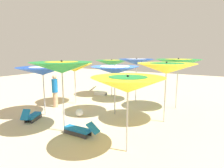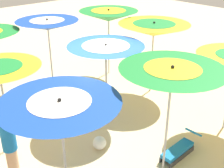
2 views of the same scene
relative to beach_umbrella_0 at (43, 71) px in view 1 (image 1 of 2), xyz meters
name	(u,v)px [view 1 (image 1 of 2)]	position (x,y,z in m)	size (l,w,h in m)	color
ground	(113,113)	(1.93, -2.40, -2.02)	(35.67, 35.67, 0.04)	beige
beach_umbrella_0	(43,71)	(0.00, 0.00, 0.00)	(2.20, 2.20, 2.23)	#B2B2B7
beach_umbrella_1	(62,67)	(-0.83, -2.05, 0.30)	(2.11, 2.11, 2.54)	#B2B2B7
beach_umbrella_2	(128,84)	(-0.91, -4.60, -0.05)	(2.01, 2.01, 2.21)	#B2B2B7
beach_umbrella_3	(75,67)	(2.20, 0.18, 0.00)	(1.90, 1.90, 2.26)	#B2B2B7
beach_umbrella_4	(115,70)	(1.77, -2.59, 0.02)	(2.11, 2.11, 2.25)	#B2B2B7
beach_umbrella_5	(166,68)	(1.99, -4.80, 0.19)	(2.29, 2.29, 2.44)	#B2B2B7
beach_umbrella_6	(112,63)	(4.90, -0.50, 0.12)	(2.09, 2.09, 2.36)	#B2B2B7
beach_umbrella_7	(136,62)	(4.45, -2.40, 0.27)	(2.04, 2.04, 2.49)	#B2B2B7
beach_umbrella_8	(178,63)	(4.13, -4.76, 0.28)	(2.16, 2.16, 2.53)	#B2B2B7
lounger_0	(32,116)	(-0.77, -0.14, -1.79)	(1.14, 0.74, 0.60)	#333338
lounger_1	(99,92)	(4.62, 0.31, -1.80)	(0.38, 1.24, 0.54)	silver
lounger_2	(80,130)	(-0.79, -2.72, -1.81)	(0.36, 1.36, 0.53)	#333338
beachgoer_0	(55,90)	(1.14, 0.60, -1.13)	(0.30, 0.30, 1.66)	#D8A87F
beach_ball	(80,113)	(0.69, -1.43, -1.83)	(0.34, 0.34, 0.34)	white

